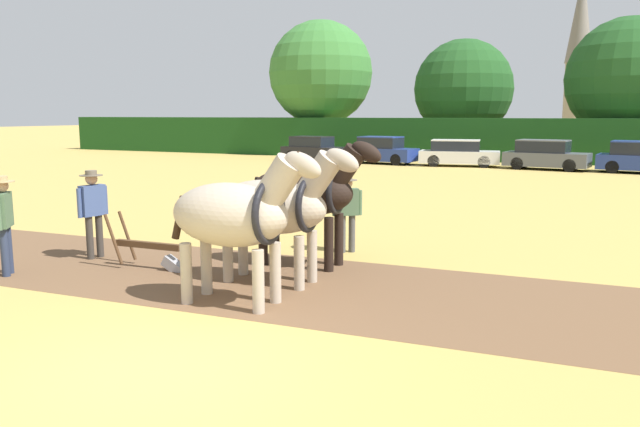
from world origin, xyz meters
TOP-DOWN VIEW (x-y plane):
  - ground_plane at (0.00, 0.00)m, footprint 240.00×240.00m
  - plowed_furrow_strip at (-5.48, 3.64)m, footprint 32.14×5.50m
  - hedgerow at (0.00, 33.99)m, footprint 70.54×1.37m
  - tree_far_left at (-14.71, 36.37)m, footprint 7.45×7.45m
  - tree_left at (-4.83, 38.46)m, footprint 6.76×6.76m
  - tree_center_left at (5.35, 37.81)m, footprint 7.47×7.47m
  - church_spire at (0.73, 72.00)m, footprint 2.93×2.93m
  - draft_horse_lead_left at (-0.52, 2.54)m, footprint 2.63×1.12m
  - draft_horse_lead_right at (-0.57, 3.88)m, footprint 2.83×1.08m
  - draft_horse_trail_left at (-0.64, 5.21)m, footprint 2.81×1.06m
  - plow at (-3.13, 3.76)m, footprint 1.67×0.48m
  - farmer_at_plow at (-4.82, 3.97)m, footprint 0.45×0.68m
  - farmer_beside_team at (-0.37, 6.63)m, footprint 0.53×0.44m
  - farmer_onlooker_left at (-5.27, 2.27)m, footprint 0.47×0.58m
  - parked_car_far_left at (-12.24, 29.92)m, footprint 4.17×2.32m
  - parked_car_left at (-7.55, 29.53)m, footprint 4.05×2.25m
  - parked_car_center_left at (-3.10, 29.59)m, footprint 4.58×2.43m
  - parked_car_center at (1.53, 29.41)m, footprint 4.40×2.32m

SIDE VIEW (x-z plane):
  - ground_plane at x=0.00m, z-range 0.00..0.00m
  - plowed_furrow_strip at x=-5.48m, z-range 0.00..0.01m
  - plow at x=-3.13m, z-range -0.24..0.88m
  - parked_car_center_left at x=-3.10m, z-range -0.02..1.45m
  - parked_car_far_left at x=-12.24m, z-range -0.03..1.49m
  - parked_car_center at x=1.53m, z-range -0.03..1.53m
  - parked_car_left at x=-7.55m, z-range -0.04..1.56m
  - farmer_beside_team at x=-0.37m, z-range 0.13..1.77m
  - farmer_at_plow at x=-4.82m, z-range 0.17..1.96m
  - farmer_onlooker_left at x=-5.27m, z-range 0.17..1.98m
  - hedgerow at x=0.00m, z-range 0.00..2.65m
  - draft_horse_lead_right at x=-0.57m, z-range 0.13..2.56m
  - draft_horse_lead_left at x=-0.52m, z-range 0.17..2.63m
  - draft_horse_trail_left at x=-0.64m, z-range 0.18..2.68m
  - tree_left at x=-4.83m, z-range 0.61..8.59m
  - tree_center_left at x=5.35m, z-range 0.64..9.40m
  - tree_far_left at x=-14.71m, z-range 1.04..10.58m
  - church_spire at x=0.73m, z-range 0.44..19.48m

